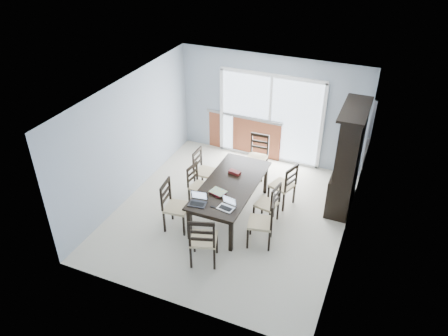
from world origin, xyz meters
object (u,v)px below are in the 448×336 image
Objects in this scene: chair_end_near at (203,237)px; game_box at (235,172)px; dining_table at (230,187)px; laptop_silver at (226,206)px; chair_left_far at (202,166)px; chair_right_near at (266,217)px; chair_end_far at (258,151)px; chair_left_mid at (197,181)px; china_hutch at (348,160)px; chair_right_far at (286,182)px; chair_left_near at (172,201)px; hot_tub at (256,121)px; cell_phone at (213,207)px; chair_right_mid at (271,200)px; laptop_dark at (197,202)px.

chair_end_near is 1.90m from game_box.
laptop_silver is at bearing -73.87° from dining_table.
chair_right_near is (1.85, -1.20, 0.03)m from chair_left_far.
chair_left_mid is at bearing 60.42° from chair_end_far.
chair_end_near is (-1.91, -2.77, -0.43)m from china_hutch.
dining_table is 1.19m from chair_right_far.
chair_left_far is 1.83m from laptop_silver.
china_hutch reaches higher than chair_left_near.
chair_end_near reaches higher than hot_tub.
game_box is (-0.06, 1.20, 0.03)m from cell_phone.
chair_left_near reaches higher than cell_phone.
laptop_silver is (-0.70, -0.21, 0.18)m from chair_right_near.
cell_phone is at bearing 81.25° from chair_left_near.
chair_left_near is at bearing 178.87° from cell_phone.
cell_phone is at bearing -134.27° from china_hutch.
chair_right_mid is 3.01× the size of laptop_dark.
chair_right_near reaches higher than hot_tub.
chair_right_far is at bearing 51.85° from chair_end_near.
chair_end_near reaches higher than chair_end_far.
chair_right_near is 0.63m from chair_right_mid.
chair_right_mid is at bearing 72.14° from chair_left_far.
game_box is at bearing 34.53° from chair_right_near.
dining_table is 1.07× the size of hot_tub.
chair_left_far is 1.73m from cell_phone.
game_box is (-0.06, -1.30, 0.17)m from chair_end_far.
china_hutch is 3.58m from chair_left_near.
chair_left_mid is 1.88m from chair_end_near.
chair_right_near reaches higher than chair_end_far.
dining_table is at bearing 56.34° from chair_left_far.
hot_tub is at bearing 49.87° from chair_right_far.
chair_end_far is at bearing 63.46° from chair_right_far.
dining_table is 0.83m from cell_phone.
hot_tub is (-1.55, 3.89, -0.10)m from chair_right_near.
hot_tub is (-1.56, 2.59, -0.08)m from chair_right_far.
chair_right_near is at bearing -43.62° from game_box.
game_box is at bearing 113.65° from laptop_silver.
chair_end_far reaches higher than chair_right_mid.
chair_left_near is 1.83m from chair_right_near.
chair_left_near is (-0.88, -0.80, -0.05)m from dining_table.
chair_right_far is (1.82, 1.52, -0.03)m from chair_left_near.
chair_right_far reaches higher than chair_right_mid.
dining_table is 1.12m from chair_left_far.
chair_end_far reaches higher than chair_right_far.
chair_right_near is 0.96× the size of chair_end_near.
cell_phone is 0.40× the size of game_box.
laptop_dark reaches higher than laptop_silver.
chair_left_far reaches higher than laptop_dark.
chair_right_near is 0.98m from cell_phone.
laptop_silver is at bearing -76.11° from game_box.
chair_right_mid is at bearing 30.26° from laptop_dark.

